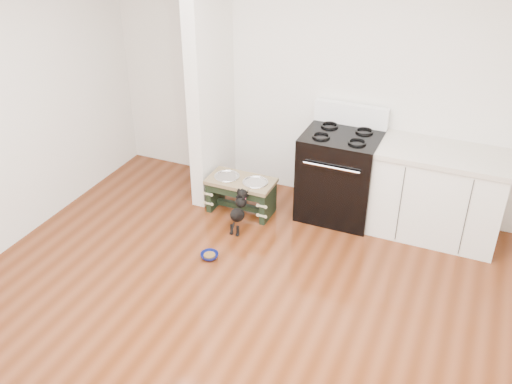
{
  "coord_description": "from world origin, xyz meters",
  "views": [
    {
      "loc": [
        1.51,
        -2.91,
        3.26
      ],
      "look_at": [
        -0.34,
        1.36,
        0.55
      ],
      "focal_mm": 40.0,
      "sensor_mm": 36.0,
      "label": 1
    }
  ],
  "objects": [
    {
      "name": "ground",
      "position": [
        0.0,
        0.0,
        0.0
      ],
      "size": [
        5.0,
        5.0,
        0.0
      ],
      "primitive_type": "plane",
      "color": "#4B210D",
      "rests_on": "ground"
    },
    {
      "name": "floor_bowl",
      "position": [
        -0.63,
        0.91,
        0.03
      ],
      "size": [
        0.19,
        0.19,
        0.05
      ],
      "rotation": [
        0.0,
        0.0,
        -0.14
      ],
      "color": "navy",
      "rests_on": "ground"
    },
    {
      "name": "dog_feeder",
      "position": [
        -0.7,
        1.79,
        0.27
      ],
      "size": [
        0.7,
        0.38,
        0.4
      ],
      "color": "black",
      "rests_on": "ground"
    },
    {
      "name": "partition_wall",
      "position": [
        -1.18,
        2.1,
        1.35
      ],
      "size": [
        0.15,
        0.8,
        2.7
      ],
      "primitive_type": "cube",
      "color": "silver",
      "rests_on": "ground"
    },
    {
      "name": "cabinet_run",
      "position": [
        1.23,
        2.18,
        0.45
      ],
      "size": [
        1.24,
        0.64,
        0.91
      ],
      "color": "white",
      "rests_on": "ground"
    },
    {
      "name": "oven_range",
      "position": [
        0.25,
        2.16,
        0.48
      ],
      "size": [
        0.76,
        0.69,
        1.14
      ],
      "color": "black",
      "rests_on": "ground"
    },
    {
      "name": "room_shell",
      "position": [
        0.0,
        0.0,
        1.62
      ],
      "size": [
        5.0,
        5.0,
        5.0
      ],
      "color": "silver",
      "rests_on": "ground"
    },
    {
      "name": "puppy",
      "position": [
        -0.58,
        1.47,
        0.23
      ],
      "size": [
        0.12,
        0.36,
        0.43
      ],
      "color": "black",
      "rests_on": "ground"
    }
  ]
}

